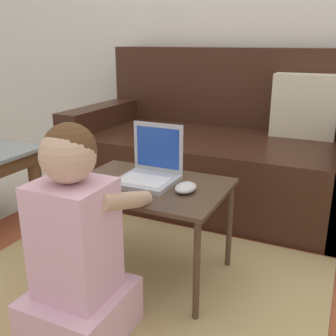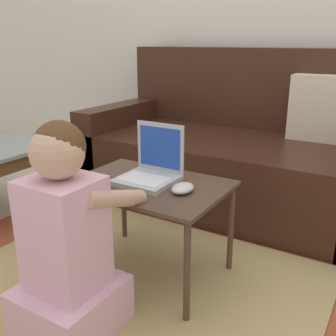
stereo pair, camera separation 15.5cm
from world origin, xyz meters
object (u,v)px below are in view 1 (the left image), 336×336
laptop (149,172)px  couch (220,150)px  computer_mouse (186,188)px  person_seated (77,251)px  laptop_desk (149,194)px

laptop → couch: bearing=90.4°
laptop → computer_mouse: bearing=-13.5°
laptop → person_seated: (-0.02, -0.45, -0.13)m
laptop_desk → laptop: (-0.01, 0.03, 0.08)m
laptop_desk → person_seated: bearing=-94.9°
laptop_desk → couch: bearing=91.1°
couch → computer_mouse: bearing=-79.6°
couch → person_seated: size_ratio=2.33×
laptop → computer_mouse: laptop is taller
couch → person_seated: 1.39m
computer_mouse → person_seated: (-0.20, -0.40, -0.11)m
laptop → person_seated: 0.46m
computer_mouse → person_seated: size_ratio=0.15×
laptop_desk → laptop: size_ratio=2.73×
person_seated → laptop_desk: bearing=85.1°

